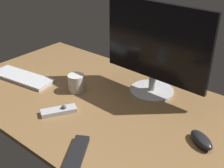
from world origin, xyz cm
name	(u,v)px	position (x,y,z in cm)	size (l,w,h in cm)	color
desk	(91,98)	(0.00, 0.00, 1.00)	(140.00, 84.00, 2.00)	olive
monitor	(155,49)	(20.48, 23.08, 24.75)	(54.89, 21.92, 44.53)	silver
keyboard	(22,77)	(-41.95, -9.77, 2.87)	(36.62, 12.13, 1.74)	silver
computer_mouse	(201,140)	(56.29, 1.15, 3.85)	(11.92, 5.65, 3.71)	black
media_remote	(59,111)	(-1.26, -19.01, 3.09)	(12.49, 16.02, 3.51)	#B7B7BC
tv_remote	(77,153)	(24.27, -33.00, 2.92)	(17.75, 5.47, 1.84)	black
coffee_mug	(76,83)	(-9.43, -0.40, 6.36)	(8.29, 8.29, 8.72)	silver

